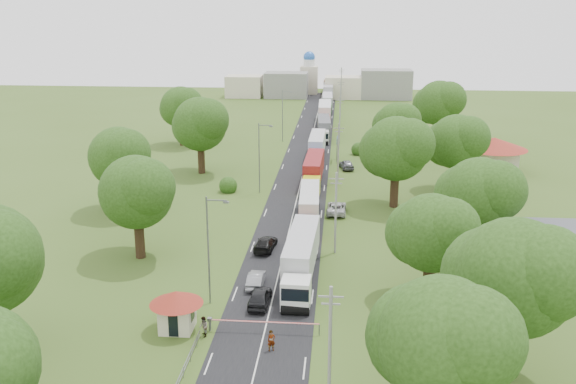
# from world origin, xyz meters

# --- Properties ---
(ground) EXTENTS (260.00, 260.00, 0.00)m
(ground) POSITION_xyz_m (0.00, 0.00, 0.00)
(ground) COLOR #3C551C
(ground) RESTS_ON ground
(road) EXTENTS (8.00, 200.00, 0.04)m
(road) POSITION_xyz_m (0.00, 20.00, 0.00)
(road) COLOR black
(road) RESTS_ON ground
(boom_barrier) EXTENTS (9.22, 0.35, 1.18)m
(boom_barrier) POSITION_xyz_m (-1.36, -25.00, 0.89)
(boom_barrier) COLOR slate
(boom_barrier) RESTS_ON ground
(guard_booth) EXTENTS (4.40, 4.40, 3.45)m
(guard_booth) POSITION_xyz_m (-7.20, -25.00, 2.16)
(guard_booth) COLOR beige
(guard_booth) RESTS_ON ground
(info_sign) EXTENTS (0.12, 3.10, 4.10)m
(info_sign) POSITION_xyz_m (5.20, 35.00, 3.00)
(info_sign) COLOR slate
(info_sign) RESTS_ON ground
(pole_0) EXTENTS (1.60, 0.24, 9.00)m
(pole_0) POSITION_xyz_m (5.50, -35.00, 4.68)
(pole_0) COLOR gray
(pole_0) RESTS_ON ground
(pole_1) EXTENTS (1.60, 0.24, 9.00)m
(pole_1) POSITION_xyz_m (5.50, -7.00, 4.68)
(pole_1) COLOR gray
(pole_1) RESTS_ON ground
(pole_2) EXTENTS (1.60, 0.24, 9.00)m
(pole_2) POSITION_xyz_m (5.50, 21.00, 4.68)
(pole_2) COLOR gray
(pole_2) RESTS_ON ground
(pole_3) EXTENTS (1.60, 0.24, 9.00)m
(pole_3) POSITION_xyz_m (5.50, 49.00, 4.68)
(pole_3) COLOR gray
(pole_3) RESTS_ON ground
(pole_4) EXTENTS (1.60, 0.24, 9.00)m
(pole_4) POSITION_xyz_m (5.50, 77.00, 4.68)
(pole_4) COLOR gray
(pole_4) RESTS_ON ground
(pole_5) EXTENTS (1.60, 0.24, 9.00)m
(pole_5) POSITION_xyz_m (5.50, 105.00, 4.68)
(pole_5) COLOR gray
(pole_5) RESTS_ON ground
(lamp_0) EXTENTS (2.03, 0.22, 10.00)m
(lamp_0) POSITION_xyz_m (-5.35, -20.00, 5.55)
(lamp_0) COLOR slate
(lamp_0) RESTS_ON ground
(lamp_1) EXTENTS (2.03, 0.22, 10.00)m
(lamp_1) POSITION_xyz_m (-5.35, 15.00, 5.55)
(lamp_1) COLOR slate
(lamp_1) RESTS_ON ground
(lamp_2) EXTENTS (2.03, 0.22, 10.00)m
(lamp_2) POSITION_xyz_m (-5.35, 50.00, 5.55)
(lamp_2) COLOR slate
(lamp_2) RESTS_ON ground
(tree_0) EXTENTS (8.80, 8.80, 11.07)m
(tree_0) POSITION_xyz_m (11.99, -37.84, 7.22)
(tree_0) COLOR #382616
(tree_0) RESTS_ON ground
(tree_1) EXTENTS (9.60, 9.60, 12.05)m
(tree_1) POSITION_xyz_m (17.99, -29.83, 7.85)
(tree_1) COLOR #382616
(tree_1) RESTS_ON ground
(tree_2) EXTENTS (8.00, 8.00, 10.10)m
(tree_2) POSITION_xyz_m (13.99, -17.86, 6.60)
(tree_2) COLOR #382616
(tree_2) RESTS_ON ground
(tree_3) EXTENTS (8.80, 8.80, 11.07)m
(tree_3) POSITION_xyz_m (19.99, -7.84, 7.22)
(tree_3) COLOR #382616
(tree_3) RESTS_ON ground
(tree_4) EXTENTS (9.60, 9.60, 12.05)m
(tree_4) POSITION_xyz_m (12.99, 10.17, 7.85)
(tree_4) COLOR #382616
(tree_4) RESTS_ON ground
(tree_5) EXTENTS (8.80, 8.80, 11.07)m
(tree_5) POSITION_xyz_m (21.99, 18.16, 7.22)
(tree_5) COLOR #382616
(tree_5) RESTS_ON ground
(tree_6) EXTENTS (8.00, 8.00, 10.10)m
(tree_6) POSITION_xyz_m (14.99, 35.14, 6.60)
(tree_6) COLOR #382616
(tree_6) RESTS_ON ground
(tree_7) EXTENTS (9.60, 9.60, 12.05)m
(tree_7) POSITION_xyz_m (23.99, 50.17, 7.85)
(tree_7) COLOR #382616
(tree_7) RESTS_ON ground
(tree_10) EXTENTS (8.80, 8.80, 11.07)m
(tree_10) POSITION_xyz_m (-15.01, -9.84, 7.22)
(tree_10) COLOR #382616
(tree_10) RESTS_ON ground
(tree_11) EXTENTS (8.80, 8.80, 11.07)m
(tree_11) POSITION_xyz_m (-22.01, 5.16, 7.22)
(tree_11) COLOR #382616
(tree_11) RESTS_ON ground
(tree_12) EXTENTS (9.60, 9.60, 12.05)m
(tree_12) POSITION_xyz_m (-16.01, 25.17, 7.85)
(tree_12) COLOR #382616
(tree_12) RESTS_ON ground
(tree_13) EXTENTS (8.80, 8.80, 11.07)m
(tree_13) POSITION_xyz_m (-24.01, 45.16, 7.22)
(tree_13) COLOR #382616
(tree_13) RESTS_ON ground
(house_brick) EXTENTS (8.60, 6.60, 5.20)m
(house_brick) POSITION_xyz_m (26.00, -12.00, 2.65)
(house_brick) COLOR maroon
(house_brick) RESTS_ON ground
(house_cream) EXTENTS (10.08, 10.08, 5.80)m
(house_cream) POSITION_xyz_m (30.00, 30.00, 3.64)
(house_cream) COLOR beige
(house_cream) RESTS_ON ground
(distant_town) EXTENTS (52.00, 8.00, 8.00)m
(distant_town) POSITION_xyz_m (0.68, 110.00, 3.49)
(distant_town) COLOR gray
(distant_town) RESTS_ON ground
(church) EXTENTS (5.00, 5.00, 12.30)m
(church) POSITION_xyz_m (-4.00, 118.00, 5.39)
(church) COLOR beige
(church) RESTS_ON ground
(truck_0) EXTENTS (3.08, 15.28, 4.23)m
(truck_0) POSITION_xyz_m (2.28, -14.09, 2.24)
(truck_0) COLOR white
(truck_0) RESTS_ON ground
(truck_1) EXTENTS (2.67, 13.57, 3.75)m
(truck_1) POSITION_xyz_m (2.18, 2.74, 1.99)
(truck_1) COLOR #A32C12
(truck_1) RESTS_ON ground
(truck_2) EXTENTS (2.73, 14.36, 3.98)m
(truck_2) POSITION_xyz_m (1.92, 19.88, 2.11)
(truck_2) COLOR yellow
(truck_2) RESTS_ON ground
(truck_3) EXTENTS (2.59, 14.34, 3.97)m
(truck_3) POSITION_xyz_m (1.74, 36.34, 2.11)
(truck_3) COLOR #1A23A0
(truck_3) RESTS_ON ground
(truck_4) EXTENTS (2.99, 13.91, 3.84)m
(truck_4) POSITION_xyz_m (2.37, 53.77, 2.04)
(truck_4) COLOR white
(truck_4) RESTS_ON ground
(truck_5) EXTENTS (2.95, 15.65, 4.33)m
(truck_5) POSITION_xyz_m (2.06, 70.19, 2.30)
(truck_5) COLOR #B3271B
(truck_5) RESTS_ON ground
(truck_6) EXTENTS (2.73, 14.30, 3.96)m
(truck_6) POSITION_xyz_m (2.20, 86.67, 2.10)
(truck_6) COLOR #2A6B28
(truck_6) RESTS_ON ground
(truck_7) EXTENTS (2.71, 15.16, 4.20)m
(truck_7) POSITION_xyz_m (1.96, 105.32, 2.23)
(truck_7) COLOR silver
(truck_7) RESTS_ON ground
(truck_8) EXTENTS (2.71, 14.19, 3.93)m
(truck_8) POSITION_xyz_m (1.67, 121.19, 2.08)
(truck_8) COLOR brown
(truck_8) RESTS_ON ground
(car_lane_front) EXTENTS (1.91, 4.56, 1.54)m
(car_lane_front) POSITION_xyz_m (-1.00, -20.00, 0.77)
(car_lane_front) COLOR black
(car_lane_front) RESTS_ON ground
(car_lane_mid) EXTENTS (1.48, 4.13, 1.36)m
(car_lane_mid) POSITION_xyz_m (-1.85, -16.07, 0.68)
(car_lane_mid) COLOR gray
(car_lane_mid) RESTS_ON ground
(car_lane_rear) EXTENTS (2.45, 5.03, 1.41)m
(car_lane_rear) POSITION_xyz_m (-2.08, -6.69, 0.71)
(car_lane_rear) COLOR black
(car_lane_rear) RESTS_ON ground
(car_verge_near) EXTENTS (2.50, 5.22, 1.44)m
(car_verge_near) POSITION_xyz_m (5.50, 6.57, 0.72)
(car_verge_near) COLOR #B6B6B6
(car_verge_near) RESTS_ON ground
(car_verge_far) EXTENTS (2.70, 4.67, 1.49)m
(car_verge_far) POSITION_xyz_m (6.83, 29.45, 0.75)
(car_verge_far) COLOR #56575D
(car_verge_far) RESTS_ON ground
(pedestrian_near) EXTENTS (0.73, 0.61, 1.71)m
(pedestrian_near) POSITION_xyz_m (0.89, -27.73, 0.85)
(pedestrian_near) COLOR gray
(pedestrian_near) RESTS_ON ground
(pedestrian_booth) EXTENTS (0.90, 1.01, 1.72)m
(pedestrian_booth) POSITION_xyz_m (-4.80, -26.00, 0.86)
(pedestrian_booth) COLOR gray
(pedestrian_booth) RESTS_ON ground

